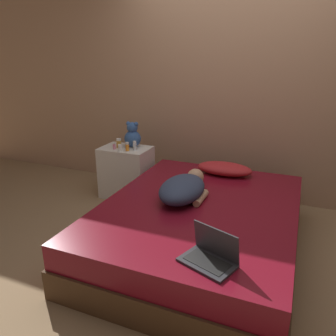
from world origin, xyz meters
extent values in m
plane|color=#937551|center=(0.00, 0.00, 0.00)|extent=(12.00, 12.00, 0.00)
cube|color=tan|center=(0.00, 1.30, 1.30)|extent=(8.00, 0.06, 2.60)
cube|color=#4C331E|center=(0.00, 0.00, 0.11)|extent=(1.57, 2.03, 0.23)
cube|color=maroon|center=(0.00, 0.00, 0.33)|extent=(1.54, 1.99, 0.20)
cube|color=silver|center=(-1.12, 0.75, 0.30)|extent=(0.56, 0.39, 0.59)
ellipsoid|color=red|center=(0.02, 0.77, 0.49)|extent=(0.56, 0.29, 0.12)
ellipsoid|color=#2D3851|center=(-0.17, 0.02, 0.52)|extent=(0.36, 0.57, 0.19)
sphere|color=tan|center=(-0.16, 0.38, 0.51)|extent=(0.16, 0.16, 0.16)
cylinder|color=tan|center=(-0.01, 0.05, 0.46)|extent=(0.06, 0.26, 0.06)
cube|color=#333338|center=(0.28, -0.78, 0.43)|extent=(0.37, 0.30, 0.02)
cube|color=black|center=(0.28, -0.78, 0.44)|extent=(0.30, 0.22, 0.00)
cube|color=#333338|center=(0.31, -0.70, 0.54)|extent=(0.31, 0.15, 0.20)
cube|color=black|center=(0.31, -0.70, 0.54)|extent=(0.28, 0.13, 0.17)
sphere|color=#335693|center=(-1.06, 0.82, 0.69)|extent=(0.19, 0.19, 0.19)
sphere|color=#335693|center=(-1.06, 0.82, 0.82)|extent=(0.12, 0.12, 0.12)
sphere|color=#335693|center=(-1.11, 0.82, 0.86)|extent=(0.05, 0.05, 0.05)
sphere|color=#335693|center=(-1.01, 0.82, 0.86)|extent=(0.05, 0.05, 0.05)
cylinder|color=pink|center=(-1.21, 0.65, 0.62)|extent=(0.03, 0.03, 0.06)
cylinder|color=white|center=(-1.21, 0.65, 0.66)|extent=(0.03, 0.03, 0.02)
cylinder|color=silver|center=(-0.97, 0.69, 0.63)|extent=(0.04, 0.04, 0.08)
cylinder|color=white|center=(-0.97, 0.69, 0.69)|extent=(0.04, 0.04, 0.02)
cylinder|color=orange|center=(-1.04, 0.65, 0.63)|extent=(0.04, 0.04, 0.08)
cylinder|color=white|center=(-1.04, 0.65, 0.68)|extent=(0.04, 0.04, 0.02)
cylinder|color=white|center=(-1.11, 0.60, 0.62)|extent=(0.04, 0.04, 0.06)
cylinder|color=white|center=(-1.11, 0.60, 0.66)|extent=(0.04, 0.04, 0.02)
cylinder|color=gold|center=(-1.19, 0.72, 0.63)|extent=(0.05, 0.05, 0.08)
cylinder|color=white|center=(-1.19, 0.72, 0.69)|extent=(0.05, 0.05, 0.02)
camera|label=1|loc=(0.70, -2.38, 1.61)|focal=35.00mm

